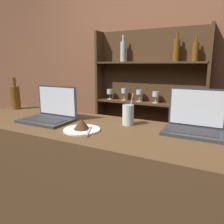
{
  "coord_description": "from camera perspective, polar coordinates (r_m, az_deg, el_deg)",
  "views": [
    {
      "loc": [
        0.73,
        -0.83,
        1.41
      ],
      "look_at": [
        0.12,
        0.34,
        1.12
      ],
      "focal_mm": 35.0,
      "sensor_mm": 36.0,
      "label": 1
    }
  ],
  "objects": [
    {
      "name": "wine_bottle_amber",
      "position": [
        2.1,
        -23.87,
        3.59
      ],
      "size": [
        0.08,
        0.08,
        0.28
      ],
      "color": "brown",
      "rests_on": "bar_counter"
    },
    {
      "name": "back_wall",
      "position": [
        2.55,
        11.08,
        10.85
      ],
      "size": [
        7.0,
        0.06,
        2.7
      ],
      "color": "brown",
      "rests_on": "ground_plane"
    },
    {
      "name": "back_shelf",
      "position": [
        2.52,
        9.51,
        1.4
      ],
      "size": [
        1.26,
        0.18,
        1.78
      ],
      "color": "#472D19",
      "rests_on": "ground_plane"
    },
    {
      "name": "water_glass",
      "position": [
        1.42,
        4.24,
        -0.74
      ],
      "size": [
        0.08,
        0.08,
        0.21
      ],
      "color": "silver",
      "rests_on": "bar_counter"
    },
    {
      "name": "laptop_near",
      "position": [
        1.59,
        -15.88,
        -0.36
      ],
      "size": [
        0.35,
        0.24,
        0.24
      ],
      "color": "#333338",
      "rests_on": "bar_counter"
    },
    {
      "name": "laptop_far",
      "position": [
        1.35,
        20.68,
        -2.59
      ],
      "size": [
        0.33,
        0.21,
        0.25
      ],
      "color": "#333338",
      "rests_on": "bar_counter"
    },
    {
      "name": "cake_plate",
      "position": [
        1.32,
        -7.88,
        -3.78
      ],
      "size": [
        0.22,
        0.22,
        0.07
      ],
      "color": "white",
      "rests_on": "bar_counter"
    },
    {
      "name": "bar_counter",
      "position": [
        1.62,
        -4.54,
        -21.28
      ],
      "size": [
        2.05,
        0.62,
        1.02
      ],
      "color": "brown",
      "rests_on": "ground_plane"
    }
  ]
}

